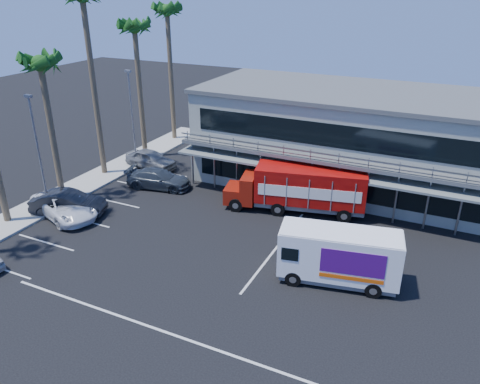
% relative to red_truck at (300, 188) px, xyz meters
% --- Properties ---
extents(ground, '(120.00, 120.00, 0.00)m').
position_rel_red_truck_xyz_m(ground, '(-1.63, -8.36, -1.76)').
color(ground, black).
rests_on(ground, ground).
extents(building, '(22.40, 12.00, 7.30)m').
position_rel_red_truck_xyz_m(building, '(1.37, 6.58, 1.89)').
color(building, gray).
rests_on(building, ground).
extents(curb_strip, '(3.00, 32.00, 0.16)m').
position_rel_red_truck_xyz_m(curb_strip, '(-16.63, -2.36, -1.68)').
color(curb_strip, '#A5A399').
rests_on(curb_strip, ground).
extents(palm_c, '(2.80, 2.80, 10.75)m').
position_rel_red_truck_xyz_m(palm_c, '(-16.53, -5.36, 7.45)').
color(palm_c, brown).
rests_on(palm_c, ground).
extents(palm_d, '(2.80, 2.80, 14.75)m').
position_rel_red_truck_xyz_m(palm_d, '(-16.83, -0.36, 11.04)').
color(palm_d, brown).
rests_on(palm_d, ground).
extents(palm_e, '(2.80, 2.80, 12.25)m').
position_rel_red_truck_xyz_m(palm_e, '(-16.33, 4.64, 8.81)').
color(palm_e, brown).
rests_on(palm_e, ground).
extents(palm_f, '(2.80, 2.80, 13.25)m').
position_rel_red_truck_xyz_m(palm_f, '(-16.73, 10.14, 9.71)').
color(palm_f, brown).
rests_on(palm_f, ground).
extents(light_pole_near, '(0.50, 0.25, 8.09)m').
position_rel_red_truck_xyz_m(light_pole_near, '(-15.83, -7.36, 2.74)').
color(light_pole_near, gray).
rests_on(light_pole_near, ground).
extents(light_pole_far, '(0.50, 0.25, 8.09)m').
position_rel_red_truck_xyz_m(light_pole_far, '(-15.83, 2.64, 2.74)').
color(light_pole_far, gray).
rests_on(light_pole_far, ground).
extents(red_truck, '(9.79, 4.24, 3.21)m').
position_rel_red_truck_xyz_m(red_truck, '(0.00, 0.00, 0.00)').
color(red_truck, maroon).
rests_on(red_truck, ground).
extents(white_van, '(6.45, 3.26, 3.01)m').
position_rel_red_truck_xyz_m(white_van, '(4.51, -7.11, -0.17)').
color(white_van, white).
rests_on(white_van, ground).
extents(parked_car_b, '(5.23, 3.35, 1.63)m').
position_rel_red_truck_xyz_m(parked_car_b, '(-14.13, -7.16, -0.95)').
color(parked_car_b, black).
rests_on(parked_car_b, ground).
extents(parked_car_c, '(6.10, 4.23, 1.55)m').
position_rel_red_truck_xyz_m(parked_car_c, '(-14.13, -7.56, -0.99)').
color(parked_car_c, white).
rests_on(parked_car_c, ground).
extents(parked_car_d, '(5.30, 2.94, 1.45)m').
position_rel_red_truck_xyz_m(parked_car_d, '(-11.13, -0.76, -1.04)').
color(parked_car_d, '#2F363E').
rests_on(parked_car_d, ground).
extents(parked_car_e, '(4.84, 2.40, 1.59)m').
position_rel_red_truck_xyz_m(parked_car_e, '(-14.13, 2.44, -0.97)').
color(parked_car_e, slate).
rests_on(parked_car_e, ground).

